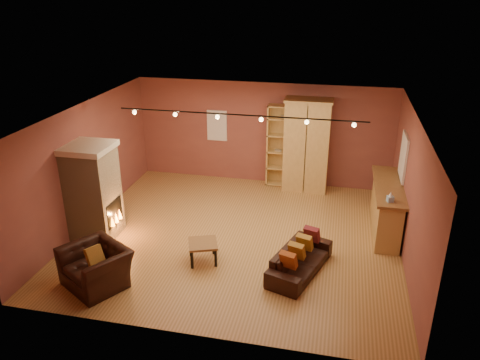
% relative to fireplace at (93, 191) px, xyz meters
% --- Properties ---
extents(floor, '(7.00, 7.00, 0.00)m').
position_rel_fireplace_xyz_m(floor, '(3.04, 0.60, -1.06)').
color(floor, olive).
rests_on(floor, ground).
extents(ceiling, '(7.00, 7.00, 0.00)m').
position_rel_fireplace_xyz_m(ceiling, '(3.04, 0.60, 1.74)').
color(ceiling, brown).
rests_on(ceiling, back_wall).
extents(back_wall, '(7.00, 0.02, 2.80)m').
position_rel_fireplace_xyz_m(back_wall, '(3.04, 3.85, 0.34)').
color(back_wall, brown).
rests_on(back_wall, floor).
extents(left_wall, '(0.02, 6.50, 2.80)m').
position_rel_fireplace_xyz_m(left_wall, '(-0.46, 0.60, 0.34)').
color(left_wall, brown).
rests_on(left_wall, floor).
extents(right_wall, '(0.02, 6.50, 2.80)m').
position_rel_fireplace_xyz_m(right_wall, '(6.54, 0.60, 0.34)').
color(right_wall, brown).
rests_on(right_wall, floor).
extents(fireplace, '(1.01, 0.98, 2.12)m').
position_rel_fireplace_xyz_m(fireplace, '(0.00, 0.00, 0.00)').
color(fireplace, tan).
rests_on(fireplace, floor).
extents(back_window, '(0.56, 0.04, 0.86)m').
position_rel_fireplace_xyz_m(back_window, '(1.74, 3.83, 0.49)').
color(back_window, white).
rests_on(back_window, back_wall).
extents(bookcase, '(0.92, 0.36, 2.26)m').
position_rel_fireplace_xyz_m(bookcase, '(3.65, 3.73, 0.09)').
color(bookcase, tan).
rests_on(bookcase, floor).
extents(armoire, '(1.23, 0.70, 2.50)m').
position_rel_fireplace_xyz_m(armoire, '(4.26, 3.53, 0.19)').
color(armoire, tan).
rests_on(armoire, floor).
extents(bar_counter, '(0.62, 2.34, 1.12)m').
position_rel_fireplace_xyz_m(bar_counter, '(6.24, 1.60, -0.49)').
color(bar_counter, tan).
rests_on(bar_counter, floor).
extents(tissue_box, '(0.15, 0.15, 0.22)m').
position_rel_fireplace_xyz_m(tissue_box, '(6.19, 0.72, 0.15)').
color(tissue_box, '#86AFD7').
rests_on(tissue_box, bar_counter).
extents(right_window, '(0.05, 0.90, 1.00)m').
position_rel_fireplace_xyz_m(right_window, '(6.51, 2.00, 0.59)').
color(right_window, white).
rests_on(right_window, right_wall).
extents(loveseat, '(1.03, 1.82, 0.74)m').
position_rel_fireplace_xyz_m(loveseat, '(4.53, -0.49, -0.70)').
color(loveseat, black).
rests_on(loveseat, floor).
extents(armchair, '(1.37, 1.23, 1.00)m').
position_rel_fireplace_xyz_m(armchair, '(0.89, -1.71, -0.56)').
color(armchair, black).
rests_on(armchair, floor).
extents(coffee_table, '(0.72, 0.72, 0.43)m').
position_rel_fireplace_xyz_m(coffee_table, '(2.59, -0.53, -0.70)').
color(coffee_table, brown).
rests_on(coffee_table, floor).
extents(track_rail, '(5.20, 0.09, 0.13)m').
position_rel_fireplace_xyz_m(track_rail, '(3.04, 0.80, 1.63)').
color(track_rail, black).
rests_on(track_rail, ceiling).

